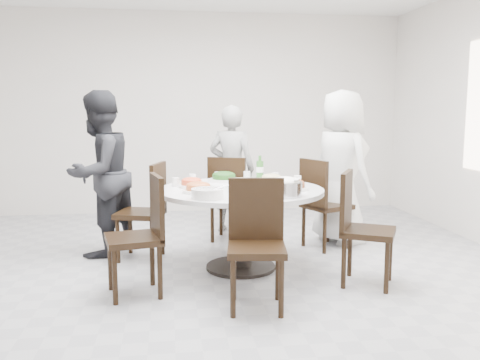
{
  "coord_description": "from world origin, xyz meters",
  "views": [
    {
      "loc": [
        -0.35,
        -4.25,
        1.47
      ],
      "look_at": [
        0.29,
        0.3,
        0.82
      ],
      "focal_mm": 38.0,
      "sensor_mm": 36.0,
      "label": 1
    }
  ],
  "objects": [
    {
      "name": "diner_left",
      "position": [
        -1.04,
        0.91,
        0.82
      ],
      "size": [
        0.95,
        1.01,
        1.65
      ],
      "primitive_type": "imported",
      "rotation": [
        0.0,
        0.0,
        4.15
      ],
      "color": "black",
      "rests_on": "floor"
    },
    {
      "name": "chair_n",
      "position": [
        0.33,
        1.29,
        0.47
      ],
      "size": [
        0.55,
        0.55,
        0.95
      ],
      "primitive_type": "cube",
      "rotation": [
        0.0,
        0.0,
        2.75
      ],
      "color": "black",
      "rests_on": "floor"
    },
    {
      "name": "wall_back",
      "position": [
        0.0,
        3.0,
        1.4
      ],
      "size": [
        6.0,
        0.01,
        2.8
      ],
      "primitive_type": "cube",
      "color": "silver",
      "rests_on": "ground"
    },
    {
      "name": "tea_cups",
      "position": [
        0.27,
        0.84,
        0.79
      ],
      "size": [
        0.07,
        0.07,
        0.08
      ],
      "primitive_type": "cylinder",
      "color": "white",
      "rests_on": "dining_table"
    },
    {
      "name": "diner_middle",
      "position": [
        0.39,
        1.68,
        0.76
      ],
      "size": [
        0.65,
        0.55,
        1.51
      ],
      "primitive_type": "imported",
      "rotation": [
        0.0,
        0.0,
        2.73
      ],
      "color": "black",
      "rests_on": "floor"
    },
    {
      "name": "rice_bowl",
      "position": [
        0.6,
        -0.21,
        0.81
      ],
      "size": [
        0.28,
        0.28,
        0.12
      ],
      "primitive_type": "cylinder",
      "color": "silver",
      "rests_on": "dining_table"
    },
    {
      "name": "dish_greens",
      "position": [
        0.19,
        0.72,
        0.79
      ],
      "size": [
        0.29,
        0.29,
        0.08
      ],
      "primitive_type": "cylinder",
      "color": "white",
      "rests_on": "dining_table"
    },
    {
      "name": "dish_tofu",
      "position": [
        -0.1,
        0.06,
        0.79
      ],
      "size": [
        0.27,
        0.27,
        0.07
      ],
      "primitive_type": "cylinder",
      "color": "white",
      "rests_on": "dining_table"
    },
    {
      "name": "chair_nw",
      "position": [
        -0.64,
        0.69,
        0.47
      ],
      "size": [
        0.52,
        0.52,
        0.95
      ],
      "primitive_type": "cube",
      "rotation": [
        0.0,
        0.0,
        4.44
      ],
      "color": "black",
      "rests_on": "floor"
    },
    {
      "name": "dining_table",
      "position": [
        0.29,
        0.25,
        0.38
      ],
      "size": [
        1.5,
        1.5,
        0.75
      ],
      "primitive_type": "cylinder",
      "color": "white",
      "rests_on": "floor"
    },
    {
      "name": "wall_front",
      "position": [
        0.0,
        -3.0,
        1.4
      ],
      "size": [
        6.0,
        0.01,
        2.8
      ],
      "primitive_type": "cube",
      "color": "silver",
      "rests_on": "ground"
    },
    {
      "name": "chopsticks",
      "position": [
        0.27,
        0.92,
        0.76
      ],
      "size": [
        0.24,
        0.04,
        0.01
      ],
      "primitive_type": null,
      "color": "tan",
      "rests_on": "dining_table"
    },
    {
      "name": "chair_ne",
      "position": [
        1.29,
        0.83,
        0.47
      ],
      "size": [
        0.55,
        0.55,
        0.95
      ],
      "primitive_type": "cube",
      "rotation": [
        0.0,
        0.0,
        1.98
      ],
      "color": "black",
      "rests_on": "floor"
    },
    {
      "name": "chair_sw",
      "position": [
        -0.64,
        -0.3,
        0.47
      ],
      "size": [
        0.5,
        0.5,
        0.95
      ],
      "primitive_type": "cube",
      "rotation": [
        0.0,
        0.0,
        4.92
      ],
      "color": "black",
      "rests_on": "floor"
    },
    {
      "name": "chair_se",
      "position": [
        1.28,
        -0.33,
        0.47
      ],
      "size": [
        0.57,
        0.57,
        0.95
      ],
      "primitive_type": "cube",
      "rotation": [
        0.0,
        0.0,
        7.36
      ],
      "color": "black",
      "rests_on": "floor"
    },
    {
      "name": "beverage_bottle",
      "position": [
        0.56,
        0.75,
        0.88
      ],
      "size": [
        0.07,
        0.07,
        0.25
      ],
      "primitive_type": "cylinder",
      "color": "#316C2B",
      "rests_on": "dining_table"
    },
    {
      "name": "dish_orange",
      "position": [
        -0.15,
        0.37,
        0.78
      ],
      "size": [
        0.24,
        0.24,
        0.06
      ],
      "primitive_type": "cylinder",
      "color": "white",
      "rests_on": "dining_table"
    },
    {
      "name": "floor",
      "position": [
        0.0,
        0.0,
        0.0
      ],
      "size": [
        6.0,
        6.0,
        0.01
      ],
      "primitive_type": "cube",
      "color": "#A3A3A7",
      "rests_on": "ground"
    },
    {
      "name": "dish_redbrown",
      "position": [
        0.73,
        0.09,
        0.78
      ],
      "size": [
        0.28,
        0.28,
        0.07
      ],
      "primitive_type": "cylinder",
      "color": "white",
      "rests_on": "dining_table"
    },
    {
      "name": "diner_right",
      "position": [
        1.51,
        1.02,
        0.83
      ],
      "size": [
        0.79,
        0.95,
        1.67
      ],
      "primitive_type": "imported",
      "rotation": [
        0.0,
        0.0,
        1.94
      ],
      "color": "silver",
      "rests_on": "floor"
    },
    {
      "name": "dish_pale",
      "position": [
        0.63,
        0.52,
        0.78
      ],
      "size": [
        0.24,
        0.24,
        0.07
      ],
      "primitive_type": "cylinder",
      "color": "white",
      "rests_on": "dining_table"
    },
    {
      "name": "chair_s",
      "position": [
        0.27,
        -0.71,
        0.47
      ],
      "size": [
        0.48,
        0.48,
        0.95
      ],
      "primitive_type": "cube",
      "rotation": [
        0.0,
        0.0,
        6.14
      ],
      "color": "black",
      "rests_on": "floor"
    },
    {
      "name": "soup_bowl",
      "position": [
        -0.05,
        -0.23,
        0.79
      ],
      "size": [
        0.26,
        0.26,
        0.08
      ],
      "primitive_type": "cylinder",
      "color": "white",
      "rests_on": "dining_table"
    }
  ]
}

